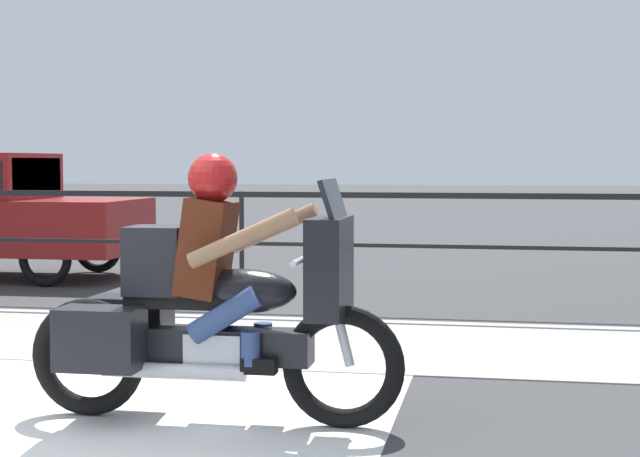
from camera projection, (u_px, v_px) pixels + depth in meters
The scene contains 3 objects.
sidewalk_band at pixel (186, 337), 8.55m from camera, with size 44.00×2.40×0.01m, color #99968E.
fence_railing at pixel (242, 216), 10.32m from camera, with size 36.00×0.05×1.22m.
motorcycle at pixel (209, 304), 5.74m from camera, with size 2.27×0.76×1.58m.
Camera 1 is at (2.68, -4.71, 1.53)m, focal length 55.00 mm.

